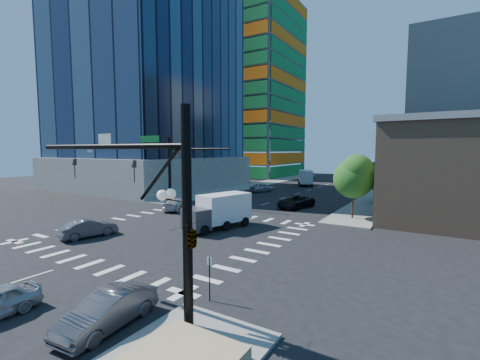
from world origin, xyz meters
The scene contains 18 objects.
ground centered at (0.00, 0.00, 0.00)m, with size 160.00×160.00×0.00m, color black.
road_markings centered at (0.00, 0.00, 0.01)m, with size 20.00×20.00×0.01m, color silver.
sidewalk_ne centered at (12.50, 40.00, 0.07)m, with size 5.00×60.00×0.15m, color gray.
sidewalk_nw centered at (-12.50, 40.00, 0.07)m, with size 5.00×60.00×0.15m, color gray.
office_tower centered at (-30.00, 25.00, 35.13)m, with size 30.00×30.00×71.00m.
construction_building centered at (-27.41, 61.93, 24.61)m, with size 25.16×34.50×70.60m.
signal_mast_se centered at (10.60, -11.50, 5.01)m, with size 10.51×2.48×9.00m.
signal_mast_nw centered at (-10.00, 11.50, 5.49)m, with size 10.20×0.40×9.00m.
tree_south centered at (12.63, 13.90, 4.69)m, with size 4.16×4.16×6.82m.
tree_north centered at (12.93, 25.90, 3.99)m, with size 3.54×3.52×5.78m.
no_parking_sign centered at (10.70, -9.00, 1.38)m, with size 0.30×0.06×2.20m.
car_nb_right centered at (8.50, -13.10, 0.74)m, with size 1.56×4.48×1.48m, color #4E4D52.
car_nb_far centered at (4.79, 17.30, 0.79)m, with size 2.64×5.72×1.59m, color black.
car_sb_near centered at (-7.11, 8.25, 0.74)m, with size 2.09×5.13×1.49m, color silver.
car_sb_mid centered at (-6.20, 29.06, 0.79)m, with size 1.86×4.63×1.58m, color #ABACB3.
car_sb_cross centered at (-5.14, -5.00, 0.75)m, with size 1.60×4.58×1.51m, color #49484D.
box_truck_near centered at (2.51, 2.99, 1.42)m, with size 4.07×6.60×3.22m.
box_truck_far centered at (-3.30, 43.04, 1.45)m, with size 4.99×6.78×3.27m.
Camera 1 is at (19.86, -21.14, 7.38)m, focal length 24.00 mm.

